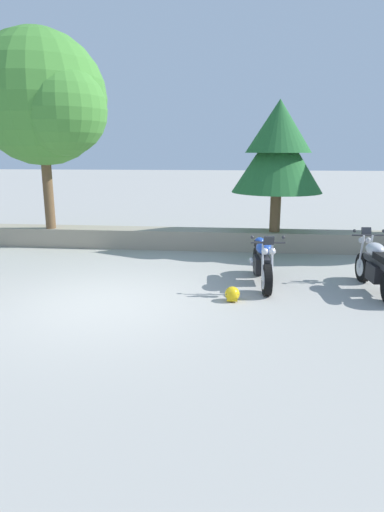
# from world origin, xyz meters

# --- Properties ---
(ground_plane) EXTENTS (120.00, 120.00, 0.00)m
(ground_plane) POSITION_xyz_m (0.00, 0.00, 0.00)
(ground_plane) COLOR #A3A099
(stone_wall) EXTENTS (36.00, 0.80, 0.55)m
(stone_wall) POSITION_xyz_m (0.00, 4.80, 0.28)
(stone_wall) COLOR gray
(stone_wall) RESTS_ON ground
(motorcycle_blue_centre) EXTENTS (0.67, 2.07, 1.18)m
(motorcycle_blue_centre) POSITION_xyz_m (2.98, 1.49, 0.49)
(motorcycle_blue_centre) COLOR black
(motorcycle_blue_centre) RESTS_ON ground
(motorcycle_silver_far_right) EXTENTS (0.67, 2.07, 1.18)m
(motorcycle_silver_far_right) POSITION_xyz_m (5.21, 1.25, 0.49)
(motorcycle_silver_far_right) COLOR black
(motorcycle_silver_far_right) RESTS_ON ground
(rider_helmet) EXTENTS (0.28, 0.28, 0.28)m
(rider_helmet) POSITION_xyz_m (2.37, 0.37, 0.14)
(rider_helmet) COLOR yellow
(rider_helmet) RESTS_ON ground
(leafy_tree_far_left) EXTENTS (3.77, 3.59, 5.39)m
(leafy_tree_far_left) POSITION_xyz_m (-2.82, 4.47, 4.06)
(leafy_tree_far_left) COLOR brown
(leafy_tree_far_left) RESTS_ON stone_wall
(pine_tree_mid_left) EXTENTS (2.45, 2.45, 3.53)m
(pine_tree_mid_left) POSITION_xyz_m (3.49, 4.71, 2.81)
(pine_tree_mid_left) COLOR brown
(pine_tree_mid_left) RESTS_ON stone_wall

